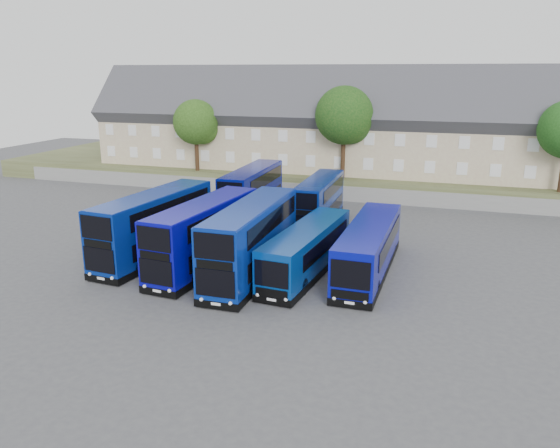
# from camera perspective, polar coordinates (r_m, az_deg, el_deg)

# --- Properties ---
(ground) EXTENTS (120.00, 120.00, 0.00)m
(ground) POSITION_cam_1_polar(r_m,az_deg,el_deg) (33.63, -5.72, -6.24)
(ground) COLOR #454549
(ground) RESTS_ON ground
(retaining_wall) EXTENTS (70.00, 0.40, 1.50)m
(retaining_wall) POSITION_cam_1_polar(r_m,az_deg,el_deg) (55.30, 4.14, 3.38)
(retaining_wall) COLOR slate
(retaining_wall) RESTS_ON ground
(earth_bank) EXTENTS (80.00, 20.00, 2.00)m
(earth_bank) POSITION_cam_1_polar(r_m,az_deg,el_deg) (64.83, 6.26, 5.38)
(earth_bank) COLOR #484D2B
(earth_bank) RESTS_ON ground
(terrace_row) EXTENTS (60.00, 10.40, 11.20)m
(terrace_row) POSITION_cam_1_polar(r_m,az_deg,el_deg) (59.62, 8.49, 9.84)
(terrace_row) COLOR tan
(terrace_row) RESTS_ON earth_bank
(dd_front_left) EXTENTS (3.65, 11.41, 4.46)m
(dd_front_left) POSITION_cam_1_polar(r_m,az_deg,el_deg) (38.47, -13.02, -0.29)
(dd_front_left) COLOR navy
(dd_front_left) RESTS_ON ground
(dd_front_mid) EXTENTS (3.47, 11.11, 4.35)m
(dd_front_mid) POSITION_cam_1_polar(r_m,az_deg,el_deg) (35.86, -7.91, -1.29)
(dd_front_mid) COLOR #09089C
(dd_front_mid) RESTS_ON ground
(dd_front_right) EXTENTS (2.71, 11.44, 4.54)m
(dd_front_right) POSITION_cam_1_polar(r_m,az_deg,el_deg) (34.20, -3.01, -1.84)
(dd_front_right) COLOR navy
(dd_front_right) RESTS_ON ground
(dd_rear_left) EXTENTS (2.69, 10.75, 4.25)m
(dd_rear_left) POSITION_cam_1_polar(r_m,az_deg,el_deg) (48.41, -2.93, 3.24)
(dd_rear_left) COLOR #060F77
(dd_rear_left) RESTS_ON ground
(dd_rear_right) EXTENTS (2.39, 9.88, 3.91)m
(dd_rear_right) POSITION_cam_1_polar(r_m,az_deg,el_deg) (45.61, 4.10, 2.22)
(dd_rear_right) COLOR navy
(dd_rear_right) RESTS_ON ground
(coach_east_a) EXTENTS (3.37, 11.29, 3.04)m
(coach_east_a) POSITION_cam_1_polar(r_m,az_deg,el_deg) (34.66, 2.81, -2.88)
(coach_east_a) COLOR navy
(coach_east_a) RESTS_ON ground
(coach_east_b) EXTENTS (2.68, 11.94, 3.25)m
(coach_east_b) POSITION_cam_1_polar(r_m,az_deg,el_deg) (35.13, 9.26, -2.63)
(coach_east_b) COLOR #080D9F
(coach_east_b) RESTS_ON ground
(tree_west) EXTENTS (4.80, 4.80, 7.65)m
(tree_west) POSITION_cam_1_polar(r_m,az_deg,el_deg) (60.07, -8.64, 10.31)
(tree_west) COLOR #382314
(tree_west) RESTS_ON earth_bank
(tree_mid) EXTENTS (5.76, 5.76, 9.18)m
(tree_mid) POSITION_cam_1_polar(r_m,az_deg,el_deg) (55.32, 6.89, 10.98)
(tree_mid) COLOR #382314
(tree_mid) RESTS_ON earth_bank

